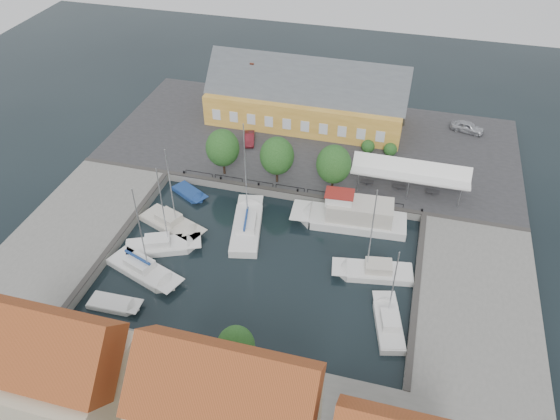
% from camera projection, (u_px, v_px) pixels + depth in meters
% --- Properties ---
extents(ground, '(140.00, 140.00, 0.00)m').
position_uv_depth(ground, '(266.00, 254.00, 59.78)').
color(ground, black).
rests_on(ground, ground).
extents(north_quay, '(56.00, 26.00, 1.00)m').
position_uv_depth(north_quay, '(311.00, 143.00, 76.81)').
color(north_quay, '#2D2D30').
rests_on(north_quay, ground).
extents(west_quay, '(12.00, 24.00, 1.00)m').
position_uv_depth(west_quay, '(77.00, 228.00, 62.43)').
color(west_quay, slate).
rests_on(west_quay, ground).
extents(east_quay, '(12.00, 24.00, 1.00)m').
position_uv_depth(east_quay, '(475.00, 303.00, 53.50)').
color(east_quay, slate).
rests_on(east_quay, ground).
extents(quay_edge_fittings, '(56.00, 24.72, 0.40)m').
position_uv_depth(quay_edge_fittings, '(277.00, 220.00, 62.69)').
color(quay_edge_fittings, '#383533').
rests_on(quay_edge_fittings, north_quay).
extents(warehouse, '(28.56, 14.00, 9.55)m').
position_uv_depth(warehouse, '(303.00, 98.00, 78.93)').
color(warehouse, gold).
rests_on(warehouse, north_quay).
extents(tent_canopy, '(14.00, 4.00, 2.83)m').
position_uv_depth(tent_canopy, '(411.00, 172.00, 65.57)').
color(tent_canopy, white).
rests_on(tent_canopy, north_quay).
extents(quay_trees, '(18.20, 4.20, 6.30)m').
position_uv_depth(quay_trees, '(277.00, 156.00, 66.19)').
color(quay_trees, black).
rests_on(quay_trees, north_quay).
extents(car_silver, '(4.94, 2.93, 1.57)m').
position_uv_depth(car_silver, '(468.00, 127.00, 77.73)').
color(car_silver, '#B7B9C0').
rests_on(car_silver, north_quay).
extents(car_red, '(2.29, 3.99, 1.24)m').
position_uv_depth(car_red, '(249.00, 139.00, 75.58)').
color(car_red, maroon).
rests_on(car_red, north_quay).
extents(center_sailboat, '(5.11, 10.63, 13.94)m').
position_uv_depth(center_sailboat, '(247.00, 227.00, 62.68)').
color(center_sailboat, white).
rests_on(center_sailboat, ground).
extents(trawler, '(13.77, 4.91, 5.00)m').
position_uv_depth(trawler, '(353.00, 217.00, 63.13)').
color(trawler, white).
rests_on(trawler, ground).
extents(east_boat_b, '(8.79, 4.09, 11.57)m').
position_uv_depth(east_boat_b, '(374.00, 273.00, 57.14)').
color(east_boat_b, white).
rests_on(east_boat_b, ground).
extents(east_boat_c, '(3.97, 7.57, 9.53)m').
position_uv_depth(east_boat_c, '(388.00, 324.00, 51.76)').
color(east_boat_c, white).
rests_on(east_boat_c, ground).
extents(west_boat_b, '(8.76, 5.72, 11.45)m').
position_uv_depth(west_boat_b, '(172.00, 225.00, 63.24)').
color(west_boat_b, beige).
rests_on(west_boat_b, ground).
extents(west_boat_c, '(8.63, 5.72, 11.29)m').
position_uv_depth(west_boat_c, '(162.00, 247.00, 60.25)').
color(west_boat_c, white).
rests_on(west_boat_c, ground).
extents(west_boat_d, '(9.32, 5.61, 12.02)m').
position_uv_depth(west_boat_d, '(144.00, 271.00, 57.31)').
color(west_boat_d, white).
rests_on(west_boat_d, ground).
extents(launch_sw, '(5.47, 2.18, 0.98)m').
position_uv_depth(launch_sw, '(114.00, 305.00, 53.87)').
color(launch_sw, white).
rests_on(launch_sw, ground).
extents(launch_nw, '(5.33, 4.22, 0.88)m').
position_uv_depth(launch_nw, '(190.00, 194.00, 68.19)').
color(launch_nw, navy).
rests_on(launch_nw, ground).
extents(townhouses, '(36.30, 8.50, 12.00)m').
position_uv_depth(townhouses, '(198.00, 418.00, 38.23)').
color(townhouses, beige).
rests_on(townhouses, south_bank).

